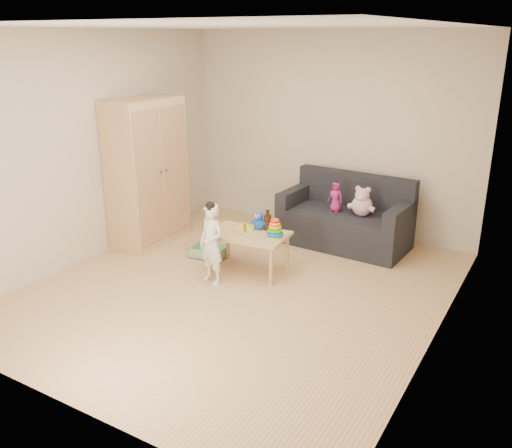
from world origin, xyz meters
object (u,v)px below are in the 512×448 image
Objects in this scene: wardrobe at (147,172)px; toddler at (212,245)px; sofa at (344,228)px; play_table at (248,252)px.

wardrobe reaches higher than toddler.
toddler is (1.40, -0.62, -0.48)m from wardrobe.
toddler is at bearing -111.63° from sofa.
sofa is at bearing 27.00° from wardrobe.
toddler is at bearing -23.90° from wardrobe.
sofa is 1.93m from toddler.
wardrobe is 1.73m from play_table.
sofa is 1.83× the size of toddler.
toddler is (-0.18, -0.44, 0.20)m from play_table.
wardrobe reaches higher than play_table.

